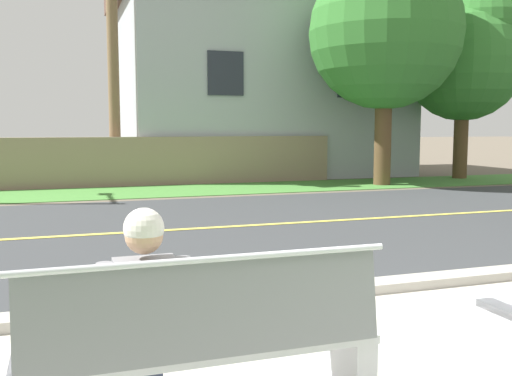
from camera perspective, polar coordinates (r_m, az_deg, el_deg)
name	(u,v)px	position (r m, az deg, el deg)	size (l,w,h in m)	color
ground_plane	(191,215)	(11.08, -6.52, -2.70)	(140.00, 140.00, 0.00)	#665B4C
curb_edge	(311,293)	(5.78, 5.50, -10.35)	(44.00, 0.30, 0.11)	#ADA89E
street_asphalt	(210,228)	(9.64, -4.64, -3.99)	(52.00, 8.00, 0.01)	#383A3D
road_centre_line	(210,228)	(9.63, -4.64, -3.96)	(48.00, 0.14, 0.01)	#E0CC4C
far_verge_grass	(156,191)	(15.23, -9.88, -0.32)	(48.00, 2.80, 0.02)	#478438
bench_left	(205,345)	(3.36, -5.06, -15.29)	(2.07, 0.48, 1.01)	silver
seated_person_grey	(143,306)	(3.40, -11.13, -11.39)	(0.52, 0.68, 1.25)	#333D56
shade_tree_far_left	(391,21)	(17.24, 13.31, 15.88)	(4.35, 4.35, 7.17)	brown
shade_tree_left	(469,54)	(20.04, 20.38, 12.41)	(3.75, 3.75, 6.19)	brown
garden_wall	(117,162)	(16.78, -13.65, 2.56)	(13.00, 0.36, 1.40)	gray
house_across_street	(258,82)	(21.07, 0.22, 10.53)	(10.19, 6.91, 6.54)	#A3ADB2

